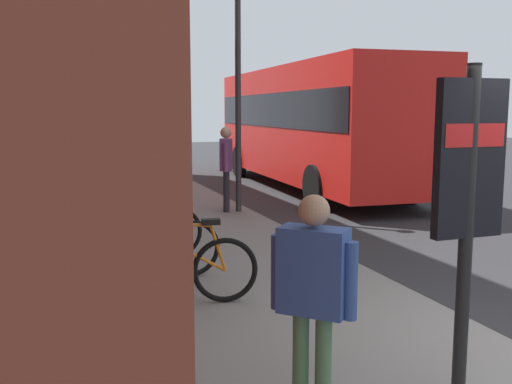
# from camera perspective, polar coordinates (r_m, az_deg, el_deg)

# --- Properties ---
(ground) EXTENTS (60.00, 60.00, 0.00)m
(ground) POSITION_cam_1_polar(r_m,az_deg,el_deg) (11.10, 7.38, -3.51)
(ground) COLOR #2D2D30
(sidewalk_pavement) EXTENTS (24.00, 3.50, 0.12)m
(sidewalk_pavement) POSITION_cam_1_polar(r_m,az_deg,el_deg) (12.11, -8.71, -2.29)
(sidewalk_pavement) COLOR gray
(sidewalk_pavement) RESTS_ON ground
(bicycle_beside_lamp) EXTENTS (0.50, 1.75, 0.97)m
(bicycle_beside_lamp) POSITION_cam_1_polar(r_m,az_deg,el_deg) (6.36, -7.71, -7.53)
(bicycle_beside_lamp) COLOR black
(bicycle_beside_lamp) RESTS_ON sidewalk_pavement
(bicycle_leaning_wall) EXTENTS (0.48, 1.77, 0.97)m
(bicycle_leaning_wall) POSITION_cam_1_polar(r_m,az_deg,el_deg) (7.28, -10.18, -5.59)
(bicycle_leaning_wall) COLOR black
(bicycle_leaning_wall) RESTS_ON sidewalk_pavement
(bicycle_mid_rack) EXTENTS (0.48, 1.77, 0.97)m
(bicycle_mid_rack) POSITION_cam_1_polar(r_m,az_deg,el_deg) (8.23, -11.08, -4.03)
(bicycle_mid_rack) COLOR black
(bicycle_mid_rack) RESTS_ON sidewalk_pavement
(bicycle_far_end) EXTENTS (0.70, 1.69, 0.97)m
(bicycle_far_end) POSITION_cam_1_polar(r_m,az_deg,el_deg) (9.17, -11.97, -2.82)
(bicycle_far_end) COLOR black
(bicycle_far_end) RESTS_ON sidewalk_pavement
(bicycle_end_of_row) EXTENTS (0.49, 1.76, 0.97)m
(bicycle_end_of_row) POSITION_cam_1_polar(r_m,az_deg,el_deg) (10.21, -12.19, -1.73)
(bicycle_end_of_row) COLOR black
(bicycle_end_of_row) RESTS_ON sidewalk_pavement
(bicycle_nearest_sign) EXTENTS (0.48, 1.77, 0.97)m
(bicycle_nearest_sign) POSITION_cam_1_polar(r_m,az_deg,el_deg) (11.23, -12.73, -0.87)
(bicycle_nearest_sign) COLOR black
(bicycle_nearest_sign) RESTS_ON sidewalk_pavement
(transit_info_sign) EXTENTS (0.10, 0.55, 2.40)m
(transit_info_sign) POSITION_cam_1_polar(r_m,az_deg,el_deg) (4.31, 20.08, 1.04)
(transit_info_sign) COLOR black
(transit_info_sign) RESTS_ON sidewalk_pavement
(city_bus) EXTENTS (10.61, 3.05, 3.35)m
(city_bus) POSITION_cam_1_polar(r_m,az_deg,el_deg) (16.60, 5.36, 6.99)
(city_bus) COLOR red
(city_bus) RESTS_ON ground
(pedestrian_near_bus) EXTENTS (0.63, 0.40, 1.75)m
(pedestrian_near_bus) POSITION_cam_1_polar(r_m,az_deg,el_deg) (12.02, -2.94, 3.14)
(pedestrian_near_bus) COLOR #26262D
(pedestrian_near_bus) RESTS_ON sidewalk_pavement
(pedestrian_by_facade) EXTENTS (0.47, 0.47, 1.55)m
(pedestrian_by_facade) POSITION_cam_1_polar(r_m,az_deg,el_deg) (3.88, 5.59, -9.12)
(pedestrian_by_facade) COLOR #4C724C
(pedestrian_by_facade) RESTS_ON sidewalk_pavement
(street_lamp) EXTENTS (0.28, 0.28, 4.94)m
(street_lamp) POSITION_cam_1_polar(r_m,az_deg,el_deg) (12.00, -1.77, 12.11)
(street_lamp) COLOR #333338
(street_lamp) RESTS_ON sidewalk_pavement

